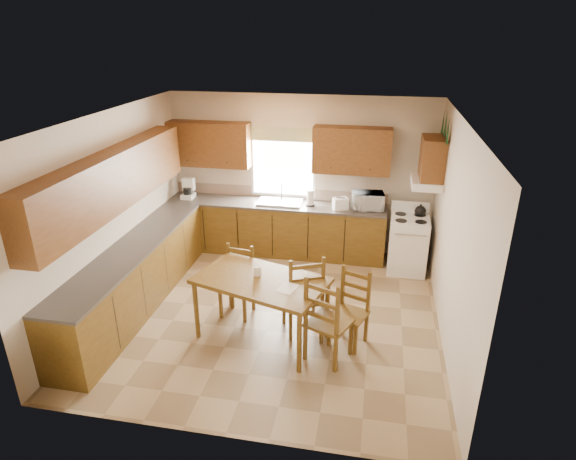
% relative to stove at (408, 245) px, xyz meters
% --- Properties ---
extents(floor, '(4.50, 4.50, 0.00)m').
position_rel_stove_xyz_m(floor, '(-1.86, -1.68, -0.45)').
color(floor, '#9B815C').
rests_on(floor, ground).
extents(ceiling, '(4.50, 4.50, 0.00)m').
position_rel_stove_xyz_m(ceiling, '(-1.86, -1.68, 2.25)').
color(ceiling, '#97612E').
rests_on(ceiling, floor).
extents(wall_left, '(4.50, 4.50, 0.00)m').
position_rel_stove_xyz_m(wall_left, '(-4.11, -1.68, 0.90)').
color(wall_left, beige).
rests_on(wall_left, floor).
extents(wall_right, '(4.50, 4.50, 0.00)m').
position_rel_stove_xyz_m(wall_right, '(0.39, -1.68, 0.90)').
color(wall_right, beige).
rests_on(wall_right, floor).
extents(wall_back, '(4.50, 4.50, 0.00)m').
position_rel_stove_xyz_m(wall_back, '(-1.86, 0.57, 0.90)').
color(wall_back, beige).
rests_on(wall_back, floor).
extents(wall_front, '(4.50, 4.50, 0.00)m').
position_rel_stove_xyz_m(wall_front, '(-1.86, -3.93, 0.90)').
color(wall_front, beige).
rests_on(wall_front, floor).
extents(lower_cab_back, '(3.75, 0.60, 0.88)m').
position_rel_stove_xyz_m(lower_cab_back, '(-2.24, 0.27, -0.01)').
color(lower_cab_back, brown).
rests_on(lower_cab_back, floor).
extents(lower_cab_left, '(0.60, 3.60, 0.88)m').
position_rel_stove_xyz_m(lower_cab_left, '(-3.81, -1.83, -0.01)').
color(lower_cab_left, brown).
rests_on(lower_cab_left, floor).
extents(counter_back, '(3.75, 0.63, 0.04)m').
position_rel_stove_xyz_m(counter_back, '(-2.24, 0.27, 0.45)').
color(counter_back, '#453F3B').
rests_on(counter_back, lower_cab_back).
extents(counter_left, '(0.63, 3.60, 0.04)m').
position_rel_stove_xyz_m(counter_left, '(-3.81, -1.83, 0.45)').
color(counter_left, '#453F3B').
rests_on(counter_left, lower_cab_left).
extents(backsplash, '(3.75, 0.01, 0.18)m').
position_rel_stove_xyz_m(backsplash, '(-2.24, 0.56, 0.56)').
color(backsplash, gray).
rests_on(backsplash, counter_back).
extents(upper_cab_back_left, '(1.41, 0.33, 0.75)m').
position_rel_stove_xyz_m(upper_cab_back_left, '(-3.41, 0.41, 1.41)').
color(upper_cab_back_left, brown).
rests_on(upper_cab_back_left, wall_back).
extents(upper_cab_back_right, '(1.25, 0.33, 0.75)m').
position_rel_stove_xyz_m(upper_cab_back_right, '(-1.00, 0.41, 1.41)').
color(upper_cab_back_right, brown).
rests_on(upper_cab_back_right, wall_back).
extents(upper_cab_left, '(0.33, 3.60, 0.75)m').
position_rel_stove_xyz_m(upper_cab_left, '(-3.95, -1.83, 1.41)').
color(upper_cab_left, brown).
rests_on(upper_cab_left, wall_left).
extents(upper_cab_stove, '(0.33, 0.62, 0.62)m').
position_rel_stove_xyz_m(upper_cab_stove, '(0.22, -0.03, 1.45)').
color(upper_cab_stove, brown).
rests_on(upper_cab_stove, wall_right).
extents(range_hood, '(0.44, 0.62, 0.12)m').
position_rel_stove_xyz_m(range_hood, '(0.17, -0.03, 1.07)').
color(range_hood, white).
rests_on(range_hood, wall_right).
extents(window_frame, '(1.13, 0.02, 1.18)m').
position_rel_stove_xyz_m(window_frame, '(-2.16, 0.54, 1.10)').
color(window_frame, white).
rests_on(window_frame, wall_back).
extents(window_pane, '(1.05, 0.01, 1.10)m').
position_rel_stove_xyz_m(window_pane, '(-2.16, 0.54, 1.10)').
color(window_pane, white).
rests_on(window_pane, wall_back).
extents(window_valance, '(1.19, 0.01, 0.24)m').
position_rel_stove_xyz_m(window_valance, '(-2.16, 0.51, 1.60)').
color(window_valance, '#597737').
rests_on(window_valance, wall_back).
extents(sink_basin, '(0.75, 0.45, 0.04)m').
position_rel_stove_xyz_m(sink_basin, '(-2.16, 0.27, 0.49)').
color(sink_basin, silver).
rests_on(sink_basin, counter_back).
extents(pine_decal_a, '(0.22, 0.22, 0.36)m').
position_rel_stove_xyz_m(pine_decal_a, '(0.35, -0.35, 1.93)').
color(pine_decal_a, '#123619').
rests_on(pine_decal_a, wall_right).
extents(pine_decal_b, '(0.22, 0.22, 0.36)m').
position_rel_stove_xyz_m(pine_decal_b, '(0.35, -0.03, 1.97)').
color(pine_decal_b, '#123619').
rests_on(pine_decal_b, wall_right).
extents(pine_decal_c, '(0.22, 0.22, 0.36)m').
position_rel_stove_xyz_m(pine_decal_c, '(0.35, 0.29, 1.93)').
color(pine_decal_c, '#123619').
rests_on(pine_decal_c, wall_right).
extents(stove, '(0.62, 0.64, 0.89)m').
position_rel_stove_xyz_m(stove, '(0.00, 0.00, 0.00)').
color(stove, white).
rests_on(stove, floor).
extents(coffeemaker, '(0.25, 0.28, 0.32)m').
position_rel_stove_xyz_m(coffeemaker, '(-3.80, 0.24, 0.63)').
color(coffeemaker, white).
rests_on(coffeemaker, counter_back).
extents(paper_towel, '(0.15, 0.15, 0.27)m').
position_rel_stove_xyz_m(paper_towel, '(-1.64, 0.26, 0.61)').
color(paper_towel, white).
rests_on(paper_towel, counter_back).
extents(toaster, '(0.28, 0.24, 0.19)m').
position_rel_stove_xyz_m(toaster, '(-1.13, 0.17, 0.57)').
color(toaster, white).
rests_on(toaster, counter_back).
extents(microwave, '(0.51, 0.40, 0.28)m').
position_rel_stove_xyz_m(microwave, '(-0.69, 0.27, 0.61)').
color(microwave, white).
rests_on(microwave, counter_back).
extents(dining_table, '(1.78, 1.33, 0.85)m').
position_rel_stove_xyz_m(dining_table, '(-1.89, -2.25, -0.02)').
color(dining_table, brown).
rests_on(dining_table, floor).
extents(chair_near_left, '(0.61, 0.60, 1.12)m').
position_rel_stove_xyz_m(chair_near_left, '(-1.40, -1.99, 0.11)').
color(chair_near_left, brown).
rests_on(chair_near_left, floor).
extents(chair_near_right, '(0.61, 0.60, 1.12)m').
position_rel_stove_xyz_m(chair_near_right, '(-1.01, -2.50, 0.11)').
color(chair_near_right, brown).
rests_on(chair_near_right, floor).
extents(chair_far_left, '(0.45, 0.44, 0.98)m').
position_rel_stove_xyz_m(chair_far_left, '(-2.35, -1.78, 0.04)').
color(chair_far_left, brown).
rests_on(chair_far_left, floor).
extents(chair_far_right, '(0.52, 0.51, 0.98)m').
position_rel_stove_xyz_m(chair_far_right, '(-0.79, -2.18, 0.04)').
color(chair_far_right, brown).
rests_on(chair_far_right, floor).
extents(table_paper, '(0.27, 0.31, 0.00)m').
position_rel_stove_xyz_m(table_paper, '(-1.53, -2.41, 0.40)').
color(table_paper, white).
rests_on(table_paper, dining_table).
extents(table_card, '(0.09, 0.03, 0.12)m').
position_rel_stove_xyz_m(table_card, '(-1.95, -2.18, 0.46)').
color(table_card, white).
rests_on(table_card, dining_table).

